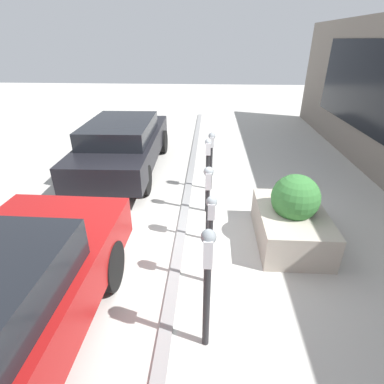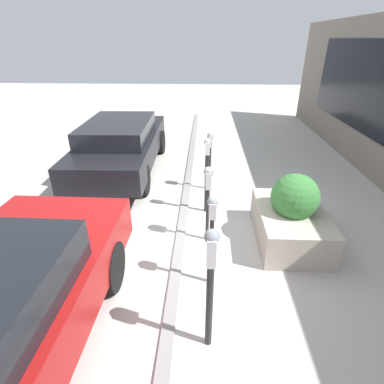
% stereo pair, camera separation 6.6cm
% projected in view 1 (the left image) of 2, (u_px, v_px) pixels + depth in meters
% --- Properties ---
extents(ground_plane, '(40.00, 40.00, 0.00)m').
position_uv_depth(ground_plane, '(185.00, 239.00, 5.22)').
color(ground_plane, beige).
extents(curb_strip, '(19.00, 0.16, 0.04)m').
position_uv_depth(curb_strip, '(180.00, 237.00, 5.21)').
color(curb_strip, gray).
rests_on(curb_strip, ground_plane).
extents(parking_meter_nearest, '(0.18, 0.15, 1.55)m').
position_uv_depth(parking_meter_nearest, '(207.00, 274.00, 2.96)').
color(parking_meter_nearest, '#232326').
rests_on(parking_meter_nearest, ground_plane).
extents(parking_meter_second, '(0.17, 0.14, 1.38)m').
position_uv_depth(parking_meter_second, '(211.00, 225.00, 3.85)').
color(parking_meter_second, '#232326').
rests_on(parking_meter_second, ground_plane).
extents(parking_meter_middle, '(0.19, 0.16, 1.35)m').
position_uv_depth(parking_meter_middle, '(208.00, 187.00, 4.74)').
color(parking_meter_middle, '#232326').
rests_on(parking_meter_middle, ground_plane).
extents(parking_meter_fourth, '(0.15, 0.13, 1.50)m').
position_uv_depth(parking_meter_fourth, '(208.00, 168.00, 5.63)').
color(parking_meter_fourth, '#232326').
rests_on(parking_meter_fourth, ground_plane).
extents(parking_meter_farthest, '(0.18, 0.15, 1.33)m').
position_uv_depth(parking_meter_farthest, '(212.00, 149.00, 6.51)').
color(parking_meter_farthest, '#232326').
rests_on(parking_meter_farthest, ground_plane).
extents(planter_box, '(1.63, 1.09, 1.22)m').
position_uv_depth(planter_box, '(292.00, 218.00, 4.96)').
color(planter_box, '#B2A899').
rests_on(planter_box, ground_plane).
extents(parked_car_middle, '(4.50, 1.82, 1.33)m').
position_uv_depth(parked_car_middle, '(123.00, 143.00, 7.63)').
color(parked_car_middle, black).
rests_on(parked_car_middle, ground_plane).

